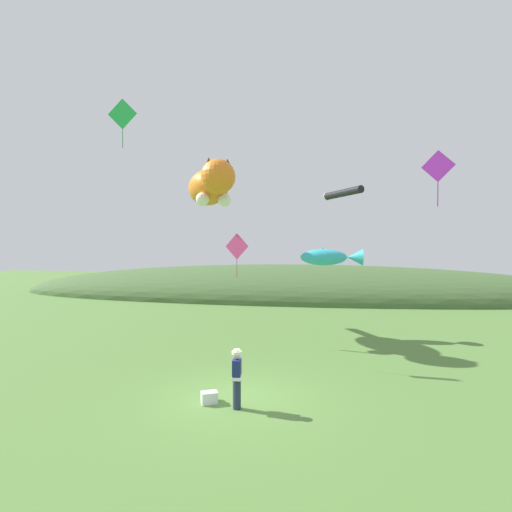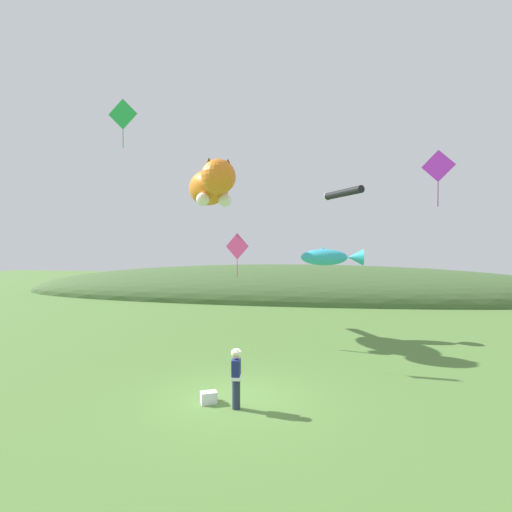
# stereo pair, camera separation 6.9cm
# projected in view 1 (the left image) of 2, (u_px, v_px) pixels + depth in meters

# --- Properties ---
(ground_plane) EXTENTS (120.00, 120.00, 0.00)m
(ground_plane) POSITION_uv_depth(u_px,v_px,m) (235.00, 400.00, 12.52)
(ground_plane) COLOR #517A38
(distant_hill_ridge) EXTENTS (57.95, 16.00, 6.10)m
(distant_hill_ridge) POSITION_uv_depth(u_px,v_px,m) (305.00, 296.00, 39.32)
(distant_hill_ridge) COLOR #426033
(distant_hill_ridge) RESTS_ON ground
(festival_attendant) EXTENTS (0.30, 0.44, 1.77)m
(festival_attendant) POSITION_uv_depth(u_px,v_px,m) (237.00, 377.00, 11.84)
(festival_attendant) COLOR #232D47
(festival_attendant) RESTS_ON ground
(kite_spool) EXTENTS (0.13, 0.24, 0.24)m
(kite_spool) POSITION_uv_depth(u_px,v_px,m) (215.00, 397.00, 12.49)
(kite_spool) COLOR olive
(kite_spool) RESTS_ON ground
(picnic_cooler) EXTENTS (0.58, 0.51, 0.36)m
(picnic_cooler) POSITION_uv_depth(u_px,v_px,m) (209.00, 398.00, 12.25)
(picnic_cooler) COLOR white
(picnic_cooler) RESTS_ON ground
(kite_giant_cat) EXTENTS (4.23, 7.08, 2.35)m
(kite_giant_cat) POSITION_uv_depth(u_px,v_px,m) (210.00, 186.00, 22.20)
(kite_giant_cat) COLOR orange
(kite_fish_windsock) EXTENTS (3.37, 1.00, 1.03)m
(kite_fish_windsock) POSITION_uv_depth(u_px,v_px,m) (330.00, 257.00, 21.77)
(kite_fish_windsock) COLOR #33B2CC
(kite_tube_streamer) EXTENTS (1.84, 2.68, 0.44)m
(kite_tube_streamer) POSITION_uv_depth(u_px,v_px,m) (342.00, 193.00, 19.44)
(kite_tube_streamer) COLOR black
(kite_diamond_violet) EXTENTS (1.09, 0.47, 2.08)m
(kite_diamond_violet) POSITION_uv_depth(u_px,v_px,m) (438.00, 167.00, 14.68)
(kite_diamond_violet) COLOR purple
(kite_diamond_pink) EXTENTS (1.28, 0.44, 2.24)m
(kite_diamond_pink) POSITION_uv_depth(u_px,v_px,m) (237.00, 247.00, 20.27)
(kite_diamond_pink) COLOR #E53F8C
(kite_diamond_green) EXTENTS (1.48, 0.08, 2.38)m
(kite_diamond_green) POSITION_uv_depth(u_px,v_px,m) (122.00, 114.00, 19.22)
(kite_diamond_green) COLOR green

